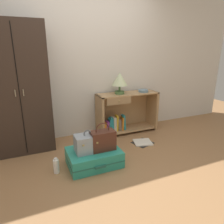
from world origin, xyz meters
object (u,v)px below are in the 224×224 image
Objects in this scene: open_book_on_floor at (143,142)px; table_lamp at (120,80)px; wardrobe at (19,90)px; bowl at (143,91)px; handbag at (103,140)px; suitcase_large at (94,157)px; train_case at (88,143)px; bookshelf at (124,113)px; bottle at (56,166)px.

table_lamp is at bearing 107.19° from open_book_on_floor.
wardrobe is at bearing 163.29° from open_book_on_floor.
table_lamp is (1.61, 0.02, 0.05)m from wardrobe.
table_lamp reaches higher than open_book_on_floor.
bowl is 0.49× the size of handbag.
table_lamp is 0.54× the size of suitcase_large.
handbag is (-1.15, -0.88, -0.41)m from bowl.
train_case is 0.20m from handbag.
suitcase_large is (-0.90, -0.89, -0.25)m from bookshelf.
handbag reaches higher than suitcase_large.
suitcase_large is 0.27m from handbag.
bowl is 1.65m from train_case.
train_case is at bearing -176.05° from suitcase_large.
suitcase_large is at bearing 163.80° from handbag.
bottle is (-1.40, -0.89, -0.27)m from bookshelf.
wardrobe reaches higher than table_lamp.
bowl is at bearing 25.70° from bottle.
bowl is 0.50× the size of open_book_on_floor.
train_case is 1.58× the size of bottle.
wardrobe is 5.03× the size of open_book_on_floor.
bookshelf is at bearing 32.58° from bottle.
bookshelf is 0.68m from open_book_on_floor.
train_case is at bearing -163.06° from open_book_on_floor.
bookshelf is 1.68m from bottle.
open_book_on_floor is (-0.31, -0.54, -0.76)m from bowl.
wardrobe is 1.81m from bookshelf.
bookshelf is at bearing 44.80° from suitcase_large.
table_lamp reaches higher than train_case.
table_lamp is 1.39m from train_case.
table_lamp is at bearing 177.33° from bowl.
bottle is (-0.42, 0.00, -0.24)m from train_case.
suitcase_large is at bearing 0.08° from bottle.
train_case is 0.48m from bottle.
bookshelf reaches higher than train_case.
bowl reaches higher than open_book_on_floor.
wardrobe is 4.98× the size of handbag.
table_lamp is at bearing 0.87° from wardrobe.
wardrobe reaches higher than bottle.
open_book_on_floor is (0.06, -0.58, -0.35)m from bookshelf.
suitcase_large reaches higher than open_book_on_floor.
wardrobe is 1.24m from bottle.
bookshelf is 5.47× the size of bottle.
open_book_on_floor is (0.96, 0.31, -0.10)m from suitcase_large.
bookshelf reaches higher than suitcase_large.
bowl is at bearing 32.41° from train_case.
wardrobe is at bearing 131.11° from train_case.
table_lamp is at bearing 47.89° from suitcase_large.
wardrobe is 9.09× the size of bottle.
train_case is 0.88× the size of open_book_on_floor.
wardrobe reaches higher than bowl.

